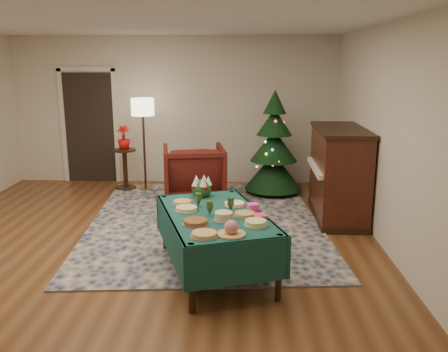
{
  "coord_description": "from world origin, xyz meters",
  "views": [
    {
      "loc": [
        1.26,
        -5.26,
        2.24
      ],
      "look_at": [
        1.04,
        0.46,
        0.85
      ],
      "focal_mm": 38.0,
      "sensor_mm": 36.0,
      "label": 1
    }
  ],
  "objects_px": {
    "armchair": "(194,170)",
    "christmas_tree": "(274,148)",
    "gift_box": "(253,208)",
    "side_table": "(125,170)",
    "potted_plant": "(124,143)",
    "buffet_table": "(215,225)",
    "floor_lamp": "(143,113)",
    "piano": "(338,174)"
  },
  "relations": [
    {
      "from": "armchair",
      "to": "christmas_tree",
      "type": "bearing_deg",
      "value": -171.12
    },
    {
      "from": "gift_box",
      "to": "side_table",
      "type": "relative_size",
      "value": 0.15
    },
    {
      "from": "armchair",
      "to": "side_table",
      "type": "distance_m",
      "value": 1.45
    },
    {
      "from": "christmas_tree",
      "to": "side_table",
      "type": "bearing_deg",
      "value": 176.03
    },
    {
      "from": "armchair",
      "to": "christmas_tree",
      "type": "distance_m",
      "value": 1.43
    },
    {
      "from": "potted_plant",
      "to": "gift_box",
      "type": "bearing_deg",
      "value": -56.53
    },
    {
      "from": "buffet_table",
      "to": "side_table",
      "type": "distance_m",
      "value": 3.85
    },
    {
      "from": "side_table",
      "to": "floor_lamp",
      "type": "bearing_deg",
      "value": -3.32
    },
    {
      "from": "buffet_table",
      "to": "floor_lamp",
      "type": "height_order",
      "value": "floor_lamp"
    },
    {
      "from": "armchair",
      "to": "potted_plant",
      "type": "distance_m",
      "value": 1.48
    },
    {
      "from": "floor_lamp",
      "to": "potted_plant",
      "type": "distance_m",
      "value": 0.64
    },
    {
      "from": "armchair",
      "to": "side_table",
      "type": "height_order",
      "value": "armchair"
    },
    {
      "from": "floor_lamp",
      "to": "piano",
      "type": "bearing_deg",
      "value": -24.61
    },
    {
      "from": "armchair",
      "to": "potted_plant",
      "type": "relative_size",
      "value": 2.4
    },
    {
      "from": "christmas_tree",
      "to": "piano",
      "type": "distance_m",
      "value": 1.54
    },
    {
      "from": "floor_lamp",
      "to": "potted_plant",
      "type": "relative_size",
      "value": 3.88
    },
    {
      "from": "gift_box",
      "to": "armchair",
      "type": "relative_size",
      "value": 0.11
    },
    {
      "from": "christmas_tree",
      "to": "piano",
      "type": "relative_size",
      "value": 1.16
    },
    {
      "from": "piano",
      "to": "gift_box",
      "type": "bearing_deg",
      "value": -124.23
    },
    {
      "from": "side_table",
      "to": "piano",
      "type": "bearing_deg",
      "value": -22.61
    },
    {
      "from": "buffet_table",
      "to": "piano",
      "type": "bearing_deg",
      "value": 49.23
    },
    {
      "from": "buffet_table",
      "to": "christmas_tree",
      "type": "relative_size",
      "value": 1.09
    },
    {
      "from": "gift_box",
      "to": "side_table",
      "type": "bearing_deg",
      "value": 123.47
    },
    {
      "from": "armchair",
      "to": "gift_box",
      "type": "bearing_deg",
      "value": 99.1
    },
    {
      "from": "buffet_table",
      "to": "gift_box",
      "type": "xyz_separation_m",
      "value": [
        0.4,
        0.07,
        0.18
      ]
    },
    {
      "from": "buffet_table",
      "to": "armchair",
      "type": "height_order",
      "value": "armchair"
    },
    {
      "from": "buffet_table",
      "to": "potted_plant",
      "type": "relative_size",
      "value": 4.66
    },
    {
      "from": "gift_box",
      "to": "piano",
      "type": "height_order",
      "value": "piano"
    },
    {
      "from": "potted_plant",
      "to": "piano",
      "type": "height_order",
      "value": "piano"
    },
    {
      "from": "gift_box",
      "to": "piano",
      "type": "distance_m",
      "value": 2.28
    },
    {
      "from": "christmas_tree",
      "to": "piano",
      "type": "bearing_deg",
      "value": -55.97
    },
    {
      "from": "christmas_tree",
      "to": "armchair",
      "type": "bearing_deg",
      "value": -161.75
    },
    {
      "from": "gift_box",
      "to": "buffet_table",
      "type": "bearing_deg",
      "value": -170.33
    },
    {
      "from": "floor_lamp",
      "to": "piano",
      "type": "xyz_separation_m",
      "value": [
        3.12,
        -1.43,
        -0.73
      ]
    },
    {
      "from": "floor_lamp",
      "to": "buffet_table",
      "type": "bearing_deg",
      "value": -66.94
    },
    {
      "from": "floor_lamp",
      "to": "piano",
      "type": "height_order",
      "value": "floor_lamp"
    },
    {
      "from": "potted_plant",
      "to": "christmas_tree",
      "type": "distance_m",
      "value": 2.63
    },
    {
      "from": "potted_plant",
      "to": "buffet_table",
      "type": "bearing_deg",
      "value": -62.09
    },
    {
      "from": "armchair",
      "to": "side_table",
      "type": "bearing_deg",
      "value": -34.94
    },
    {
      "from": "potted_plant",
      "to": "christmas_tree",
      "type": "height_order",
      "value": "christmas_tree"
    },
    {
      "from": "armchair",
      "to": "potted_plant",
      "type": "height_order",
      "value": "armchair"
    },
    {
      "from": "armchair",
      "to": "piano",
      "type": "distance_m",
      "value": 2.34
    }
  ]
}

